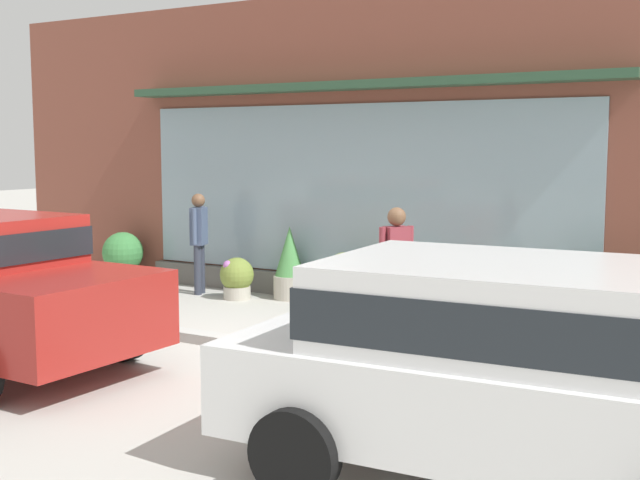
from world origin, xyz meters
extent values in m
plane|color=#B2AFA8|center=(0.00, 0.00, 0.00)|extent=(60.00, 60.00, 0.00)
cube|color=#B2B2AD|center=(0.00, -0.20, 0.06)|extent=(14.00, 0.24, 0.12)
cube|color=brown|center=(0.00, 3.20, 2.31)|extent=(14.00, 0.36, 4.63)
cube|color=#8CA5B2|center=(-0.11, 3.00, 1.68)|extent=(7.37, 0.03, 2.59)
cube|color=#2D5138|center=(0.00, 2.85, 3.23)|extent=(7.97, 0.56, 0.12)
cube|color=#605E59|center=(0.00, 2.98, 0.18)|extent=(7.77, 0.20, 0.36)
cylinder|color=red|center=(0.86, 0.65, 0.03)|extent=(0.36, 0.36, 0.06)
cylinder|color=red|center=(0.86, 0.65, 0.40)|extent=(0.24, 0.24, 0.69)
sphere|color=red|center=(0.86, 0.65, 0.82)|extent=(0.27, 0.27, 0.27)
cylinder|color=red|center=(0.70, 0.65, 0.44)|extent=(0.10, 0.09, 0.09)
cylinder|color=red|center=(1.02, 0.65, 0.44)|extent=(0.10, 0.09, 0.09)
cylinder|color=red|center=(0.86, 0.49, 0.44)|extent=(0.09, 0.10, 0.09)
cylinder|color=#232328|center=(1.70, 0.92, 0.41)|extent=(0.12, 0.12, 0.81)
cylinder|color=#232328|center=(1.62, 0.80, 0.41)|extent=(0.12, 0.12, 0.81)
cube|color=#8E333D|center=(1.66, 0.86, 1.12)|extent=(0.32, 0.34, 0.61)
sphere|color=brown|center=(1.66, 0.86, 1.54)|extent=(0.22, 0.22, 0.22)
cylinder|color=#8E333D|center=(1.77, 1.01, 1.13)|extent=(0.08, 0.08, 0.58)
cylinder|color=#8E333D|center=(1.55, 0.71, 1.13)|extent=(0.08, 0.08, 0.58)
cube|color=black|center=(1.84, 1.07, 0.86)|extent=(0.22, 0.25, 0.28)
cylinder|color=#333847|center=(-2.51, 2.42, 0.40)|extent=(0.12, 0.12, 0.79)
cylinder|color=#333847|center=(-2.46, 2.28, 0.40)|extent=(0.12, 0.12, 0.79)
cube|color=#475675|center=(-2.49, 2.35, 1.09)|extent=(0.28, 0.34, 0.59)
sphere|color=brown|center=(-2.49, 2.35, 1.50)|extent=(0.21, 0.21, 0.21)
cylinder|color=#475675|center=(-2.54, 2.53, 1.10)|extent=(0.08, 0.08, 0.56)
cylinder|color=#475675|center=(-2.43, 2.16, 1.10)|extent=(0.08, 0.08, 0.56)
cylinder|color=black|center=(-0.63, -1.29, 0.31)|extent=(0.62, 0.19, 0.62)
cube|color=white|center=(4.10, -2.34, 0.65)|extent=(4.15, 2.09, 0.65)
cube|color=white|center=(3.90, -2.35, 1.25)|extent=(2.32, 1.84, 0.64)
cube|color=#1E2328|center=(3.90, -2.35, 1.25)|extent=(2.36, 1.86, 0.35)
cylinder|color=black|center=(2.79, -1.47, 0.32)|extent=(0.64, 0.22, 0.64)
cylinder|color=black|center=(2.91, -3.36, 0.32)|extent=(0.64, 0.22, 0.64)
cylinder|color=#33473D|center=(-4.35, 2.58, 0.11)|extent=(0.47, 0.47, 0.22)
sphere|color=#3D8442|center=(-4.35, 2.58, 0.52)|extent=(0.70, 0.70, 0.70)
cylinder|color=#4C4C51|center=(0.20, 2.31, 0.12)|extent=(0.52, 0.52, 0.24)
sphere|color=olive|center=(0.20, 2.31, 0.52)|extent=(0.66, 0.66, 0.66)
cylinder|color=#9E6042|center=(3.44, 2.48, 0.15)|extent=(0.41, 0.41, 0.30)
sphere|color=#23562D|center=(3.44, 2.48, 0.56)|extent=(0.61, 0.61, 0.61)
cylinder|color=#9E6042|center=(2.23, 2.45, 0.11)|extent=(0.49, 0.49, 0.22)
cone|color=olive|center=(2.23, 2.45, 0.52)|extent=(0.44, 0.44, 0.60)
cylinder|color=#B7B2A3|center=(-1.72, 2.30, 0.10)|extent=(0.42, 0.42, 0.20)
sphere|color=olive|center=(-1.72, 2.30, 0.38)|extent=(0.53, 0.53, 0.53)
sphere|color=#B266B7|center=(-1.78, 2.16, 0.54)|extent=(0.15, 0.15, 0.15)
sphere|color=#B266B7|center=(-1.81, 2.32, 0.50)|extent=(0.14, 0.14, 0.14)
cylinder|color=#B7B2A3|center=(-1.01, 2.72, 0.18)|extent=(0.51, 0.51, 0.36)
cone|color=#4C934C|center=(-1.01, 2.72, 0.74)|extent=(0.45, 0.45, 0.76)
camera|label=1|loc=(5.73, -7.83, 2.38)|focal=46.11mm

